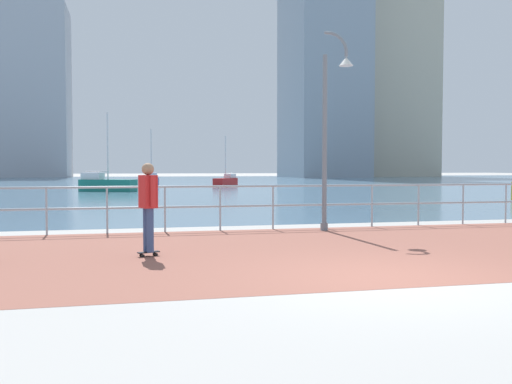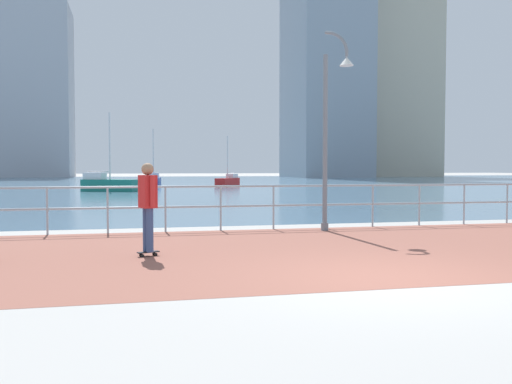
# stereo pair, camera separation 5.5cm
# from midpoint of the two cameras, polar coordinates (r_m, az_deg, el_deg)

# --- Properties ---
(ground) EXTENTS (220.00, 220.00, 0.00)m
(ground) POSITION_cam_midpoint_polar(r_m,az_deg,el_deg) (47.51, -8.64, 0.55)
(ground) COLOR #ADAAA5
(brick_paving) EXTENTS (28.00, 7.28, 0.01)m
(brick_paving) POSITION_cam_midpoint_polar(r_m,az_deg,el_deg) (11.07, 6.47, -5.85)
(brick_paving) COLOR #935647
(brick_paving) RESTS_ON ground
(harbor_water) EXTENTS (180.00, 88.00, 0.00)m
(harbor_water) POSITION_cam_midpoint_polar(r_m,az_deg,el_deg) (59.10, -9.52, 0.92)
(harbor_water) COLOR slate
(harbor_water) RESTS_ON ground
(waterfront_railing) EXTENTS (25.25, 0.06, 1.16)m
(waterfront_railing) POSITION_cam_midpoint_polar(r_m,az_deg,el_deg) (14.46, 1.65, -0.70)
(waterfront_railing) COLOR #9EADB7
(waterfront_railing) RESTS_ON ground
(lamppost) EXTENTS (0.72, 0.60, 5.06)m
(lamppost) POSITION_cam_midpoint_polar(r_m,az_deg,el_deg) (14.22, 7.65, 7.29)
(lamppost) COLOR slate
(lamppost) RESTS_ON ground
(skateboarder) EXTENTS (0.41, 0.55, 1.70)m
(skateboarder) POSITION_cam_midpoint_polar(r_m,az_deg,el_deg) (10.17, -11.22, -0.87)
(skateboarder) COLOR black
(skateboarder) RESTS_ON ground
(sailboat_yellow) EXTENTS (1.49, 3.62, 4.94)m
(sailboat_yellow) POSITION_cam_midpoint_polar(r_m,az_deg,el_deg) (48.48, -10.76, 1.13)
(sailboat_yellow) COLOR #284799
(sailboat_yellow) RESTS_ON ground
(sailboat_ivory) EXTENTS (2.64, 3.15, 4.45)m
(sailboat_ivory) POSITION_cam_midpoint_polar(r_m,az_deg,el_deg) (49.67, -3.14, 1.15)
(sailboat_ivory) COLOR #B21E1E
(sailboat_ivory) RESTS_ON ground
(sailboat_gray) EXTENTS (3.93, 2.76, 5.34)m
(sailboat_gray) POSITION_cam_midpoint_polar(r_m,az_deg,el_deg) (38.82, -15.24, 0.81)
(sailboat_gray) COLOR #197266
(sailboat_gray) RESTS_ON ground
(tower_concrete) EXTENTS (11.65, 15.65, 43.02)m
(tower_concrete) POSITION_cam_midpoint_polar(r_m,az_deg,el_deg) (96.31, 6.89, 13.92)
(tower_concrete) COLOR #8493A3
(tower_concrete) RESTS_ON ground
(tower_slate) EXTENTS (12.35, 10.83, 30.90)m
(tower_slate) POSITION_cam_midpoint_polar(r_m,az_deg,el_deg) (103.09, -22.20, 9.58)
(tower_slate) COLOR #A3A8B2
(tower_slate) RESTS_ON ground
(tower_steel) EXTENTS (16.57, 17.71, 37.84)m
(tower_steel) POSITION_cam_midpoint_polar(r_m,az_deg,el_deg) (109.90, 12.49, 11.08)
(tower_steel) COLOR #B2AD99
(tower_steel) RESTS_ON ground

